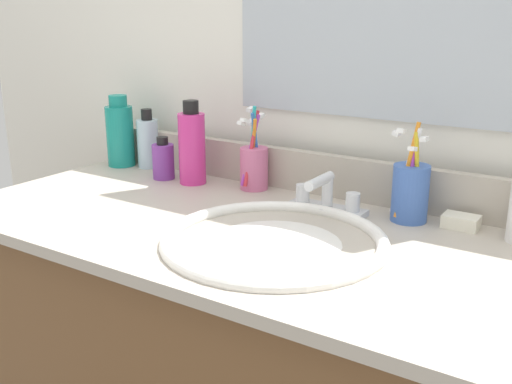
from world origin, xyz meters
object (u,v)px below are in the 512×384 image
Objects in this scene: soap_bar at (461,221)px; bottle_soap_pink at (192,146)px; faucet at (326,199)px; bottle_mouthwash_teal at (120,134)px; cup_pink at (254,165)px; bottle_cream_purple at (163,160)px; bottle_gel_clear at (148,142)px; cup_blue_plastic at (410,191)px.

bottle_soap_pink is at bearing -176.90° from soap_bar.
bottle_mouthwash_teal is at bearing 174.75° from faucet.
cup_pink is at bearing 179.31° from soap_bar.
faucet is 0.44m from bottle_cream_purple.
bottle_mouthwash_teal is 1.21× the size of bottle_gel_clear.
cup_pink is at bearing 176.84° from cup_blue_plastic.
bottle_cream_purple is at bearing -176.66° from soap_bar.
cup_blue_plastic reaches higher than bottle_mouthwash_teal.
bottle_mouthwash_teal reaches higher than soap_bar.
soap_bar is (0.60, 0.03, -0.07)m from bottle_soap_pink.
bottle_mouthwash_teal reaches higher than bottle_cream_purple.
faucet reaches higher than soap_bar.
bottle_soap_pink reaches higher than bottle_gel_clear.
bottle_soap_pink is 1.02× the size of cup_pink.
bottle_gel_clear reaches higher than soap_bar.
faucet is 0.36m from bottle_soap_pink.
soap_bar is at bearing 3.10° from bottle_soap_pink.
soap_bar is at bearing 8.79° from cup_blue_plastic.
cup_blue_plastic is at bearing 2.46° from bottle_cream_purple.
bottle_cream_purple is (-0.44, 0.02, 0.02)m from faucet.
cup_pink reaches higher than bottle_cream_purple.
bottle_mouthwash_teal reaches higher than bottle_gel_clear.
bottle_cream_purple is 0.68× the size of bottle_gel_clear.
bottle_soap_pink is 0.15m from cup_pink.
bottle_mouthwash_teal is at bearing -179.83° from soap_bar.
faucet is 0.26m from soap_bar.
faucet is at bearing -16.97° from cup_pink.
faucet is 0.22m from cup_pink.
cup_pink is 0.99× the size of cup_blue_plastic.
bottle_gel_clear reaches higher than bottle_cream_purple.
cup_blue_plastic reaches higher than soap_bar.
bottle_soap_pink is at bearing 175.75° from faucet.
bottle_mouthwash_teal is 0.77m from cup_blue_plastic.
cup_blue_plastic is 2.97× the size of soap_bar.
bottle_soap_pink is (0.26, -0.03, 0.00)m from bottle_mouthwash_teal.
bottle_gel_clear is 0.33m from cup_pink.
bottle_mouthwash_teal is (-0.62, 0.06, 0.06)m from faucet.
bottle_soap_pink is (-0.36, 0.03, 0.06)m from faucet.
bottle_soap_pink is 0.09m from bottle_cream_purple.
bottle_cream_purple is 0.53× the size of cup_blue_plastic.
cup_blue_plastic is at bearing 16.22° from faucet.
soap_bar is at bearing 13.44° from faucet.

